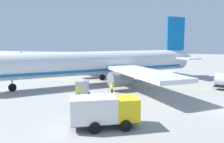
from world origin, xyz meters
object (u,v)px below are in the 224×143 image
Objects in this scene: service_truck_fuel at (104,110)px; crew_marshaller at (112,88)px; airliner_foreground at (104,63)px; crew_loader_left at (79,92)px; cargo_container_near at (171,77)px; cargo_container_mid at (83,88)px.

service_truck_fuel is 11.14m from crew_marshaller.
airliner_foreground is 12.04m from crew_loader_left.
cargo_container_near is (22.42, -3.20, -0.48)m from service_truck_fuel.
service_truck_fuel is 3.46× the size of crew_marshaller.
airliner_foreground is 18.55× the size of crew_loader_left.
cargo_container_near is at bearing -69.26° from airliner_foreground.
cargo_container_mid is 1.26× the size of crew_marshaller.
service_truck_fuel reaches higher than cargo_container_near.
service_truck_fuel reaches higher than crew_marshaller.
cargo_container_near is 16.71m from cargo_container_mid.
airliner_foreground reaches higher than crew_loader_left.
service_truck_fuel is at bearing 171.88° from cargo_container_near.
cargo_container_near is at bearing -30.03° from crew_loader_left.
crew_loader_left is at bearing 146.18° from crew_marshaller.
service_truck_fuel is at bearing -157.53° from airliner_foreground.
crew_marshaller is 4.82m from crew_loader_left.
crew_loader_left reaches higher than crew_marshaller.
service_truck_fuel is 3.23× the size of crew_loader_left.
service_truck_fuel reaches higher than cargo_container_mid.
crew_loader_left is at bearing 149.97° from cargo_container_near.
airliner_foreground is 19.94m from service_truck_fuel.
cargo_container_near is at bearing -8.12° from service_truck_fuel.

